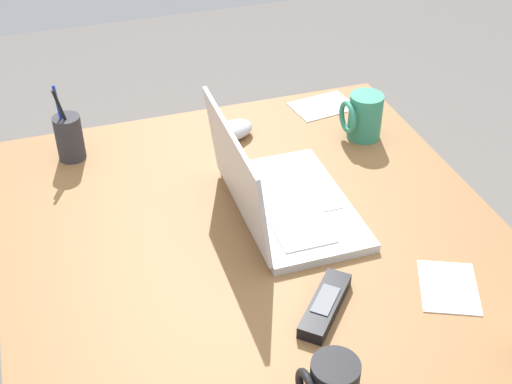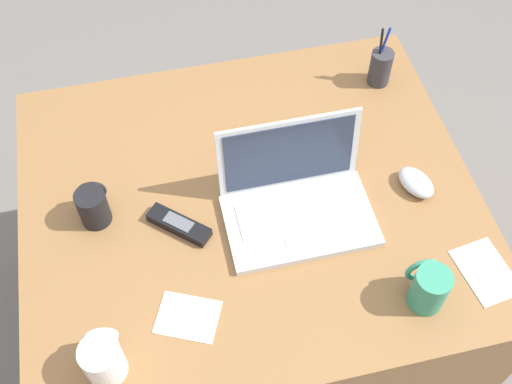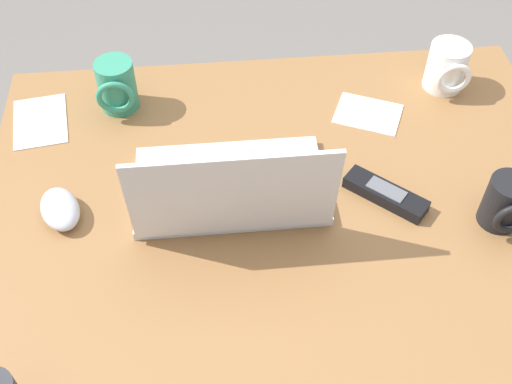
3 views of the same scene
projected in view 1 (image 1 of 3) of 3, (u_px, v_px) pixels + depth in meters
desk at (263, 377)px, 1.53m from camera, size 1.10×0.96×0.74m
laptop at (277, 195)px, 1.37m from camera, size 0.35×0.24×0.22m
computer_mouse at (233, 130)px, 1.62m from camera, size 0.10×0.12×0.04m
coffee_mug_tall at (363, 116)px, 1.60m from camera, size 0.08×0.09×0.11m
cordless_phone at (325, 305)px, 1.17m from camera, size 0.15×0.14×0.03m
pen_holder at (69, 137)px, 1.53m from camera, size 0.06×0.06×0.18m
paper_note_near_laptop at (323, 106)px, 1.75m from camera, size 0.13×0.16×0.00m
paper_note_left at (449, 287)px, 1.23m from camera, size 0.16×0.14×0.00m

